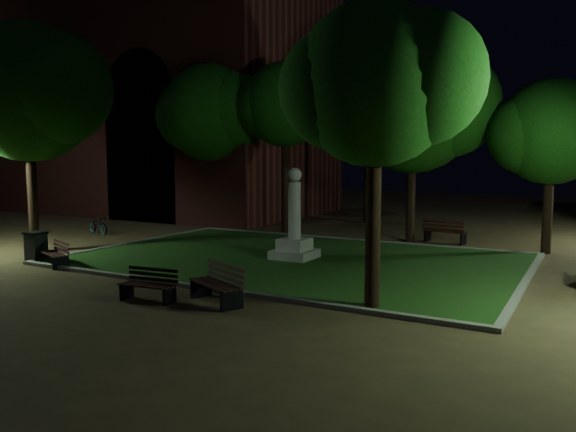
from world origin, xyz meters
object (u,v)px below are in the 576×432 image
bench_west_near (56,254)px  bicycle (98,225)px  monument (295,234)px  bench_near_right (218,285)px  bench_far_side (445,232)px  trash_bin (36,247)px  bench_near_left (149,286)px

bench_west_near → bicycle: bearing=148.9°
monument → bench_near_right: monument is taller
bench_near_right → bicycle: (-12.22, 7.30, -0.03)m
bench_near_right → bench_far_side: bearing=102.3°
trash_bin → bench_west_near: bearing=-7.0°
bench_near_left → trash_bin: 7.44m
bench_near_left → bicycle: bearing=136.7°
bicycle → trash_bin: bearing=-135.5°
monument → bench_far_side: size_ratio=1.72×
monument → bicycle: bearing=173.4°
bench_far_side → bicycle: bench_far_side is taller
bicycle → bench_west_near: bearing=-128.2°
monument → bench_west_near: size_ratio=2.01×
bench_far_side → bicycle: (-14.89, -5.21, -0.04)m
bench_near_right → bicycle: bearing=173.5°
bench_west_near → trash_bin: 1.22m
bench_far_side → bench_near_right: bearing=86.3°
bench_near_right → trash_bin: 8.93m
bench_near_left → bench_far_side: (4.34, 13.18, 0.07)m
bench_west_near → bicycle: 7.61m
bench_near_left → bicycle: bicycle is taller
monument → bicycle: (-11.17, 1.28, -0.53)m
bench_west_near → bench_far_side: bench_far_side is taller
bicycle → bench_far_side: bearing=-56.2°
bench_near_left → bicycle: size_ratio=0.96×
monument → trash_bin: 9.05m
bench_far_side → bicycle: size_ratio=1.15×
trash_bin → monument: bearing=30.7°
bench_near_right → bench_west_near: size_ratio=1.18×
bench_near_right → monument: bearing=124.3°
trash_bin → bicycle: trash_bin is taller
bench_near_left → bench_west_near: 6.24m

